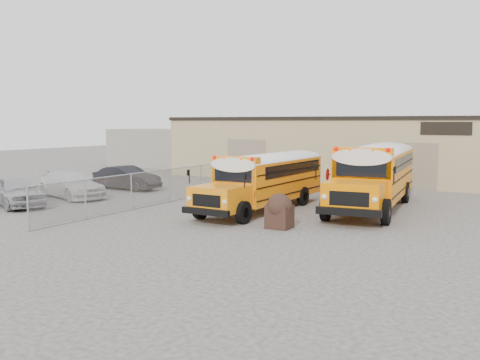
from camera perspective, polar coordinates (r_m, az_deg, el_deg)
The scene contains 10 objects.
ground at distance 23.20m, azimuth -0.25°, elevation -4.45°, with size 120.00×120.00×0.00m, color #413E3B.
warehouse at distance 41.36m, azimuth 13.88°, elevation 3.37°, with size 30.20×10.20×4.67m.
chainlink_fence at distance 28.86m, azimuth -7.56°, elevation -0.59°, with size 0.07×18.07×1.81m.
distant_building_left at distance 53.54m, azimuth -8.76°, elevation 3.47°, with size 8.00×6.00×3.60m, color gray.
school_bus_left at distance 31.52m, azimuth 7.79°, elevation 1.28°, with size 2.67×9.59×2.79m.
school_bus_right at distance 34.11m, azimuth 15.99°, elevation 1.87°, with size 3.86×11.17×3.20m.
tarp_bundle at distance 21.68m, azimuth 4.23°, elevation -3.26°, with size 1.04×1.04×1.42m.
car_silver at distance 29.55m, azimuth -22.80°, elevation -1.06°, with size 1.89×4.70×1.60m, color #B6B6BB.
car_white at distance 31.87m, azimuth -17.57°, elevation -0.46°, with size 2.11×5.18×1.50m, color silver.
car_dark at distance 34.80m, azimuth -11.99°, elevation 0.23°, with size 1.59×4.56×1.50m, color black.
Camera 1 is at (11.50, -19.69, 4.29)m, focal length 40.00 mm.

